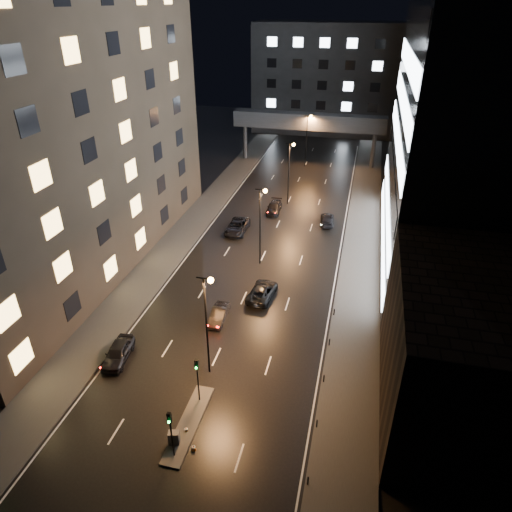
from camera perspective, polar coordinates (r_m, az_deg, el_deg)
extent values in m
plane|color=black|center=(68.70, 2.78, 4.01)|extent=(160.00, 160.00, 0.00)
cube|color=#383533|center=(67.60, -8.52, 3.33)|extent=(5.00, 110.00, 0.15)
cube|color=#383533|center=(63.26, 13.06, 0.94)|extent=(5.00, 110.00, 0.15)
cube|color=#2D2319|center=(57.11, -24.18, 17.51)|extent=(15.00, 48.00, 40.00)
cube|color=black|center=(39.06, 23.74, -10.47)|extent=(10.00, 18.00, 12.00)
cube|color=black|center=(59.02, 28.63, 19.39)|extent=(20.00, 36.00, 45.00)
cube|color=#333335|center=(120.74, 8.67, 21.07)|extent=(34.00, 14.00, 25.00)
cube|color=#333335|center=(94.08, 6.61, 16.39)|extent=(30.00, 3.00, 3.00)
cylinder|color=#333335|center=(97.72, -1.36, 14.04)|extent=(0.80, 0.80, 7.00)
cylinder|color=#333335|center=(94.65, 14.44, 12.63)|extent=(0.80, 0.80, 7.00)
cube|color=#383533|center=(38.93, -8.38, -20.01)|extent=(1.60, 8.00, 0.15)
cylinder|color=black|center=(39.16, -7.23, -15.62)|extent=(0.12, 0.12, 3.50)
cube|color=black|center=(37.64, -7.44, -13.25)|extent=(0.28, 0.22, 0.90)
sphere|color=#0CFF33|center=(37.73, -7.49, -13.70)|extent=(0.18, 0.18, 0.18)
cylinder|color=black|center=(35.82, -10.44, -21.57)|extent=(0.12, 0.12, 3.50)
cube|color=black|center=(34.15, -10.79, -19.24)|extent=(0.28, 0.22, 0.90)
sphere|color=#0CFF33|center=(34.28, -10.84, -19.72)|extent=(0.18, 0.18, 0.18)
cylinder|color=black|center=(35.27, 6.50, -26.21)|extent=(0.12, 0.12, 0.90)
cylinder|color=black|center=(38.33, 7.60, -20.13)|extent=(0.12, 0.12, 0.90)
cylinder|color=black|center=(41.76, 8.47, -14.99)|extent=(0.12, 0.12, 0.90)
cylinder|color=black|center=(45.49, 9.16, -10.65)|extent=(0.12, 0.12, 0.90)
cylinder|color=black|center=(49.44, 9.73, -6.99)|extent=(0.12, 0.12, 0.90)
cylinder|color=black|center=(39.61, -6.18, -8.91)|extent=(0.18, 0.18, 10.00)
cylinder|color=black|center=(36.74, -6.59, -2.78)|extent=(1.20, 0.12, 0.12)
sphere|color=#FF9E38|center=(36.61, -5.69, -3.03)|extent=(0.50, 0.50, 0.50)
cylinder|color=black|center=(55.94, 0.51, 3.51)|extent=(0.18, 0.18, 10.00)
cylinder|color=black|center=(53.94, 0.54, 8.29)|extent=(1.20, 0.12, 0.12)
sphere|color=#FF9E38|center=(53.85, 1.16, 8.14)|extent=(0.50, 0.50, 0.50)
cylinder|color=black|center=(74.09, 4.10, 10.10)|extent=(0.18, 0.18, 10.00)
cylinder|color=black|center=(72.59, 4.24, 13.82)|extent=(1.20, 0.12, 0.12)
sphere|color=#FF9E38|center=(72.53, 4.72, 13.71)|extent=(0.50, 0.50, 0.50)
cylinder|color=black|center=(93.00, 6.31, 14.03)|extent=(0.18, 0.18, 10.00)
cylinder|color=black|center=(91.81, 6.49, 17.04)|extent=(1.20, 0.12, 0.12)
sphere|color=#FF9E38|center=(91.76, 6.87, 16.94)|extent=(0.50, 0.50, 0.50)
imported|color=black|center=(45.17, -16.87, -11.47)|extent=(2.53, 5.01, 1.64)
imported|color=black|center=(48.26, -4.66, -7.28)|extent=(1.56, 4.18, 1.37)
imported|color=black|center=(65.93, -2.38, 3.67)|extent=(2.76, 5.91, 1.64)
imported|color=black|center=(72.49, 2.29, 6.07)|extent=(2.25, 5.13, 1.47)
imported|color=black|center=(51.52, 0.79, -4.42)|extent=(3.01, 5.66, 1.51)
imported|color=black|center=(69.26, 8.87, 4.55)|extent=(2.43, 5.06, 1.42)
cube|color=#454547|center=(37.42, -10.23, -21.43)|extent=(0.92, 0.74, 1.12)
cone|color=orange|center=(38.34, -8.73, -20.66)|extent=(0.40, 0.40, 0.52)
cone|color=orange|center=(37.23, -7.81, -22.63)|extent=(0.45, 0.45, 0.52)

